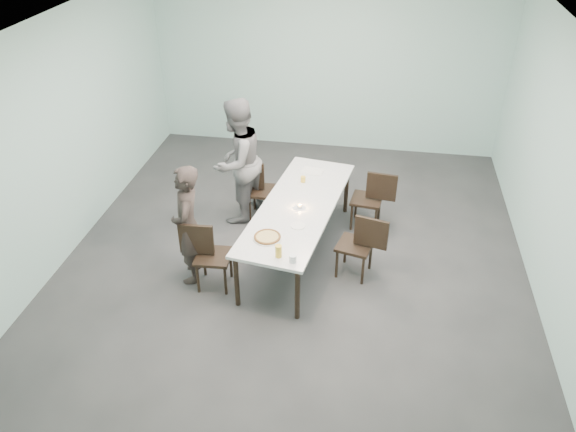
% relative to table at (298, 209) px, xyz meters
% --- Properties ---
extents(ground, '(7.00, 7.00, 0.00)m').
position_rel_table_xyz_m(ground, '(-0.02, -0.10, -0.69)').
color(ground, '#333335').
rests_on(ground, ground).
extents(room_shell, '(6.02, 7.02, 3.01)m').
position_rel_table_xyz_m(room_shell, '(-0.02, -0.10, 1.33)').
color(room_shell, '#AAD6CF').
rests_on(room_shell, ground).
extents(table, '(1.28, 2.70, 0.75)m').
position_rel_table_xyz_m(table, '(0.00, 0.00, 0.00)').
color(table, white).
rests_on(table, ground).
extents(chair_near_left, '(0.62, 0.44, 0.87)m').
position_rel_table_xyz_m(chair_near_left, '(-0.99, -0.84, -0.19)').
color(chair_near_left, black).
rests_on(chair_near_left, ground).
extents(chair_far_left, '(0.61, 0.43, 0.87)m').
position_rel_table_xyz_m(chair_far_left, '(-0.72, 0.82, -0.19)').
color(chair_far_left, black).
rests_on(chair_far_left, ground).
extents(chair_near_right, '(0.65, 0.51, 0.87)m').
position_rel_table_xyz_m(chair_near_right, '(0.84, -0.33, -0.19)').
color(chair_near_right, black).
rests_on(chair_near_right, ground).
extents(chair_far_right, '(0.63, 0.47, 0.87)m').
position_rel_table_xyz_m(chair_far_right, '(0.94, 0.81, -0.19)').
color(chair_far_right, black).
rests_on(chair_far_right, ground).
extents(diner_near, '(0.48, 0.63, 1.56)m').
position_rel_table_xyz_m(diner_near, '(-1.24, -0.72, 0.09)').
color(diner_near, black).
rests_on(diner_near, ground).
extents(diner_far, '(1.00, 1.09, 1.82)m').
position_rel_table_xyz_m(diner_far, '(-0.98, 0.75, 0.22)').
color(diner_far, slate).
rests_on(diner_far, ground).
extents(pizza, '(0.34, 0.34, 0.04)m').
position_rel_table_xyz_m(pizza, '(-0.25, -0.79, 0.08)').
color(pizza, white).
rests_on(pizza, table).
extents(side_plate, '(0.18, 0.18, 0.01)m').
position_rel_table_xyz_m(side_plate, '(0.07, -0.48, 0.06)').
color(side_plate, white).
rests_on(side_plate, table).
extents(beer_glass, '(0.08, 0.08, 0.15)m').
position_rel_table_xyz_m(beer_glass, '(-0.05, -1.12, 0.13)').
color(beer_glass, gold).
rests_on(beer_glass, table).
extents(water_tumbler, '(0.08, 0.08, 0.09)m').
position_rel_table_xyz_m(water_tumbler, '(0.12, -1.19, 0.10)').
color(water_tumbler, silver).
rests_on(water_tumbler, table).
extents(tealight, '(0.06, 0.06, 0.05)m').
position_rel_table_xyz_m(tealight, '(0.03, -0.07, 0.08)').
color(tealight, silver).
rests_on(tealight, table).
extents(amber_tumbler, '(0.07, 0.07, 0.08)m').
position_rel_table_xyz_m(amber_tumbler, '(-0.03, 0.62, 0.10)').
color(amber_tumbler, gold).
rests_on(amber_tumbler, table).
extents(menu, '(0.33, 0.26, 0.01)m').
position_rel_table_xyz_m(menu, '(0.06, 0.95, 0.06)').
color(menu, silver).
rests_on(menu, table).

